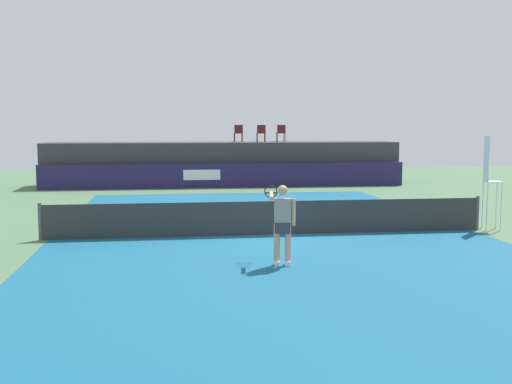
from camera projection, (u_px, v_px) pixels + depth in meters
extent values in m
plane|color=#4C704C|center=(255.00, 219.00, 20.63)|extent=(48.00, 48.00, 0.00)
cube|color=#16597A|center=(269.00, 235.00, 17.67)|extent=(12.00, 22.00, 0.00)
cube|color=#231E4C|center=(226.00, 176.00, 30.91)|extent=(18.00, 0.20, 1.20)
cube|color=white|center=(202.00, 175.00, 30.63)|extent=(1.80, 0.02, 0.50)
cube|color=#38383D|center=(223.00, 163.00, 32.63)|extent=(18.00, 2.80, 2.20)
cylinder|color=#561919|center=(242.00, 138.00, 33.10)|extent=(0.04, 0.04, 0.44)
cylinder|color=#561919|center=(234.00, 138.00, 33.05)|extent=(0.04, 0.04, 0.44)
cylinder|color=#561919|center=(243.00, 138.00, 32.71)|extent=(0.04, 0.04, 0.44)
cylinder|color=#561919|center=(235.00, 138.00, 32.65)|extent=(0.04, 0.04, 0.44)
cube|color=#561919|center=(238.00, 133.00, 32.85)|extent=(0.44, 0.44, 0.03)
cube|color=#561919|center=(239.00, 129.00, 32.62)|extent=(0.44, 0.03, 0.42)
cylinder|color=#561919|center=(264.00, 138.00, 32.94)|extent=(0.04, 0.04, 0.44)
cylinder|color=#561919|center=(257.00, 138.00, 32.91)|extent=(0.04, 0.04, 0.44)
cylinder|color=#561919|center=(265.00, 138.00, 32.54)|extent=(0.04, 0.04, 0.44)
cylinder|color=#561919|center=(257.00, 138.00, 32.51)|extent=(0.04, 0.04, 0.44)
cube|color=#561919|center=(261.00, 133.00, 32.70)|extent=(0.47, 0.47, 0.03)
cube|color=#561919|center=(261.00, 129.00, 32.47)|extent=(0.44, 0.05, 0.42)
cylinder|color=#561919|center=(284.00, 138.00, 33.42)|extent=(0.04, 0.04, 0.44)
cylinder|color=#561919|center=(276.00, 138.00, 33.37)|extent=(0.04, 0.04, 0.44)
cylinder|color=#561919|center=(285.00, 138.00, 33.02)|extent=(0.04, 0.04, 0.44)
cylinder|color=#561919|center=(277.00, 138.00, 32.97)|extent=(0.04, 0.04, 0.44)
cube|color=#561919|center=(281.00, 133.00, 33.17)|extent=(0.45, 0.45, 0.03)
cube|color=#561919|center=(281.00, 129.00, 32.94)|extent=(0.44, 0.03, 0.42)
cylinder|color=white|center=(501.00, 207.00, 18.29)|extent=(0.04, 0.04, 1.40)
cylinder|color=white|center=(496.00, 205.00, 18.69)|extent=(0.04, 0.04, 1.40)
cylinder|color=white|center=(487.00, 207.00, 18.30)|extent=(0.04, 0.04, 1.40)
cylinder|color=white|center=(483.00, 205.00, 18.70)|extent=(0.04, 0.04, 1.40)
cube|color=white|center=(493.00, 182.00, 18.42)|extent=(0.51, 0.51, 0.03)
cube|color=white|center=(486.00, 159.00, 18.36)|extent=(0.10, 0.44, 1.33)
cube|color=#2D2D2D|center=(269.00, 218.00, 17.62)|extent=(12.40, 0.02, 0.95)
cylinder|color=#4C4C51|center=(40.00, 222.00, 16.78)|extent=(0.10, 0.10, 1.00)
cylinder|color=#4C4C51|center=(477.00, 213.00, 18.46)|extent=(0.10, 0.10, 1.00)
cube|color=white|center=(288.00, 263.00, 13.81)|extent=(0.16, 0.27, 0.10)
cylinder|color=tan|center=(288.00, 242.00, 13.76)|extent=(0.14, 0.14, 0.82)
cube|color=white|center=(277.00, 263.00, 13.81)|extent=(0.16, 0.27, 0.10)
cylinder|color=tan|center=(277.00, 242.00, 13.76)|extent=(0.14, 0.14, 0.82)
cube|color=#333338|center=(282.00, 227.00, 13.73)|extent=(0.37, 0.27, 0.24)
cube|color=gray|center=(282.00, 211.00, 13.69)|extent=(0.38, 0.25, 0.56)
sphere|color=tan|center=(283.00, 190.00, 13.64)|extent=(0.22, 0.22, 0.22)
cylinder|color=tan|center=(293.00, 212.00, 13.69)|extent=(0.09, 0.09, 0.60)
cylinder|color=tan|center=(271.00, 196.00, 13.93)|extent=(0.17, 0.61, 0.14)
cylinder|color=black|center=(271.00, 193.00, 14.34)|extent=(0.30, 0.07, 0.03)
torus|color=black|center=(271.00, 191.00, 14.63)|extent=(0.30, 0.07, 0.30)
sphere|color=#D8EA33|center=(343.00, 195.00, 27.58)|extent=(0.07, 0.07, 0.07)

